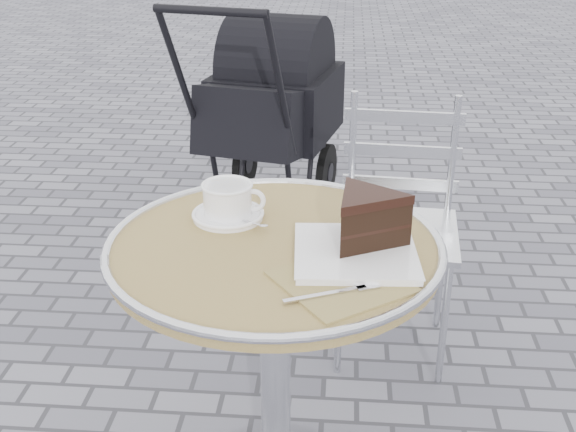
# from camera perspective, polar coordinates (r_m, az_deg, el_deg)

# --- Properties ---
(cafe_table) EXTENTS (0.72, 0.72, 0.74)m
(cafe_table) POSITION_cam_1_polar(r_m,az_deg,el_deg) (1.60, -1.03, -7.41)
(cafe_table) COLOR silver
(cafe_table) RESTS_ON ground
(cappuccino_set) EXTENTS (0.17, 0.16, 0.08)m
(cappuccino_set) POSITION_cam_1_polar(r_m,az_deg,el_deg) (1.63, -4.72, 1.03)
(cappuccino_set) COLOR white
(cappuccino_set) RESTS_ON cafe_table
(cake_plate_set) EXTENTS (0.31, 0.39, 0.13)m
(cake_plate_set) POSITION_cam_1_polar(r_m,az_deg,el_deg) (1.47, 5.98, -0.82)
(cake_plate_set) COLOR #917A4F
(cake_plate_set) RESTS_ON cafe_table
(bistro_chair) EXTENTS (0.40, 0.40, 0.83)m
(bistro_chair) POSITION_cam_1_polar(r_m,az_deg,el_deg) (2.32, 8.77, 1.51)
(bistro_chair) COLOR silver
(bistro_chair) RESTS_ON ground
(baby_stroller) EXTENTS (0.66, 1.07, 1.04)m
(baby_stroller) POSITION_cam_1_polar(r_m,az_deg,el_deg) (3.26, -1.51, 7.77)
(baby_stroller) COLOR black
(baby_stroller) RESTS_ON ground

